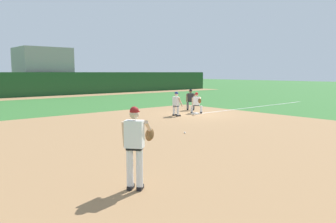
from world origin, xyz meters
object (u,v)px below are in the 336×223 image
(first_baseman, at_px, (197,102))
(umpire, at_px, (191,99))
(pitcher, at_px, (136,143))
(baseball, at_px, (185,133))
(baserunner, at_px, (176,103))
(first_base_bag, at_px, (196,114))

(first_baseman, bearing_deg, umpire, 57.41)
(pitcher, xyz_separation_m, first_baseman, (10.81, 8.59, -0.33))
(first_baseman, height_order, umpire, umpire)
(pitcher, bearing_deg, umpire, 40.66)
(baseball, xyz_separation_m, pitcher, (-5.46, -4.11, 1.02))
(pitcher, xyz_separation_m, baserunner, (8.97, 8.50, -0.27))
(baseball, relative_size, pitcher, 0.04)
(baseball, bearing_deg, baserunner, 51.31)
(first_base_bag, relative_size, first_baseman, 0.28)
(first_base_bag, relative_size, baserunner, 0.26)
(first_baseman, distance_m, baserunner, 1.85)
(baserunner, bearing_deg, baseball, -128.69)
(baseball, bearing_deg, first_base_bag, 40.24)
(baseball, bearing_deg, umpire, 43.51)
(first_baseman, bearing_deg, pitcher, -141.53)
(umpire, bearing_deg, first_base_bag, -127.03)
(pitcher, bearing_deg, baseball, 37.00)
(pitcher, distance_m, umpire, 15.55)
(first_base_bag, bearing_deg, first_baseman, 35.48)
(baserunner, xyz_separation_m, umpire, (2.82, 1.63, 0.00))
(umpire, bearing_deg, pitcher, -139.34)
(first_base_bag, xyz_separation_m, first_baseman, (0.38, 0.27, 0.69))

